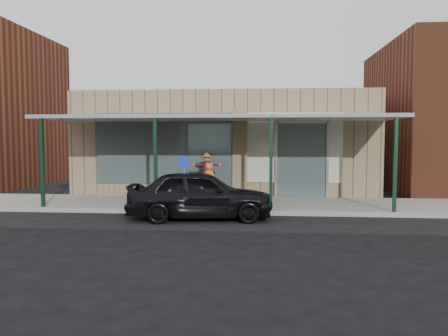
# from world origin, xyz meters

# --- Properties ---
(ground) EXTENTS (120.00, 120.00, 0.00)m
(ground) POSITION_xyz_m (0.00, 0.00, 0.00)
(ground) COLOR black
(ground) RESTS_ON ground
(sidewalk) EXTENTS (40.00, 3.20, 0.15)m
(sidewalk) POSITION_xyz_m (0.00, 3.60, 0.07)
(sidewalk) COLOR gray
(sidewalk) RESTS_ON ground
(storefront) EXTENTS (12.00, 6.25, 4.20)m
(storefront) POSITION_xyz_m (-0.00, 8.16, 2.09)
(storefront) COLOR #8D7056
(storefront) RESTS_ON ground
(awning) EXTENTS (12.00, 3.00, 3.04)m
(awning) POSITION_xyz_m (0.00, 3.56, 3.01)
(awning) COLOR gray
(awning) RESTS_ON ground
(block_buildings_near) EXTENTS (61.00, 8.00, 8.00)m
(block_buildings_near) POSITION_xyz_m (2.01, 9.20, 3.77)
(block_buildings_near) COLOR brown
(block_buildings_near) RESTS_ON ground
(barrel_scarecrow) EXTENTS (1.00, 0.84, 1.70)m
(barrel_scarecrow) POSITION_xyz_m (-0.44, 4.19, 0.72)
(barrel_scarecrow) COLOR #523B20
(barrel_scarecrow) RESTS_ON sidewalk
(barrel_pumpkin) EXTENTS (0.74, 0.74, 0.72)m
(barrel_pumpkin) POSITION_xyz_m (-1.39, 3.62, 0.40)
(barrel_pumpkin) COLOR #523B20
(barrel_pumpkin) RESTS_ON sidewalk
(handicap_sign) EXTENTS (0.34, 0.07, 1.63)m
(handicap_sign) POSITION_xyz_m (-0.93, 2.40, 1.20)
(handicap_sign) COLOR gray
(handicap_sign) RESTS_ON sidewalk
(parked_sedan) EXTENTS (4.39, 2.16, 1.63)m
(parked_sedan) POSITION_xyz_m (-0.26, 1.30, 0.72)
(parked_sedan) COLOR black
(parked_sedan) RESTS_ON ground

